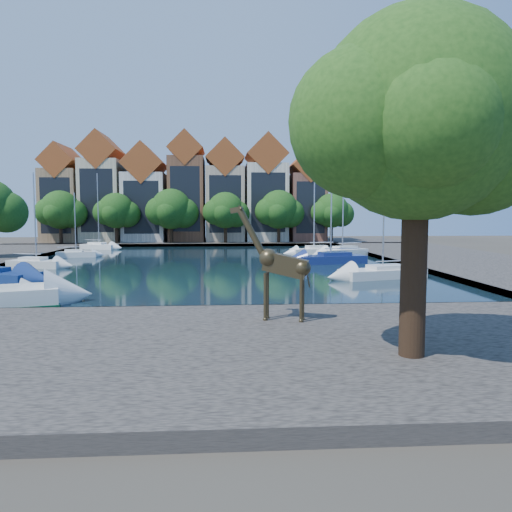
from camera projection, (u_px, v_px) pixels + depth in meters
The scene contains 27 objects.
ground at pixel (190, 315), 24.19m from camera, with size 160.00×160.00×0.00m, color #38332B.
water_basin at pixel (206, 264), 48.04m from camera, with size 38.00×50.00×0.08m, color black.
near_quay at pixel (177, 350), 17.21m from camera, with size 50.00×14.00×0.50m, color #514B46.
far_quay at pixel (213, 242), 79.83m from camera, with size 60.00×16.00×0.50m, color #514B46.
right_quay at pixel (458, 260), 49.68m from camera, with size 14.00×52.00×0.50m, color #514B46.
plane_tree at pixel (422, 123), 15.07m from camera, with size 8.32×6.40×10.62m.
townhouse_west_end at pixel (65, 197), 77.67m from camera, with size 5.44×9.18×14.93m.
townhouse_west_mid at pixel (104, 192), 77.99m from camera, with size 5.94×9.18×16.79m.
townhouse_west_inner at pixel (146, 197), 78.50m from camera, with size 6.43×9.18×15.15m.
townhouse_center at pixel (187, 191), 78.84m from camera, with size 5.44×9.18×16.93m.
townhouse_east_inner at pixel (225, 195), 79.30m from camera, with size 5.94×9.18×15.79m.
townhouse_east_mid at pixel (266, 193), 79.70m from camera, with size 6.43×9.18×16.65m.
townhouse_east_end at pixel (306, 199), 80.22m from camera, with size 5.44×9.18×14.43m.
far_tree_far_west at pixel (61, 211), 72.47m from camera, with size 7.28×5.60×7.68m.
far_tree_west at pixel (117, 212), 73.01m from camera, with size 6.76×5.20×7.36m.
far_tree_mid_west at pixel (172, 210), 73.52m from camera, with size 7.80×6.00×8.00m.
far_tree_mid_east at pixel (226, 211), 74.07m from camera, with size 7.02×5.40×7.52m.
far_tree_east at pixel (280, 211), 74.59m from camera, with size 7.54×5.80×7.84m.
far_tree_far_east at pixel (332, 212), 75.14m from camera, with size 6.76×5.20×7.36m.
giraffe_statue at pixel (279, 264), 20.69m from camera, with size 3.27×1.27×4.75m.
sailboat_left_c at pixel (36, 262), 44.40m from camera, with size 5.27×3.02×8.40m.
sailboat_left_d at pixel (76, 253), 54.75m from camera, with size 4.35×2.31×7.05m.
sailboat_left_e at pixel (99, 245), 66.87m from camera, with size 5.22×3.48×10.08m.
sailboat_right_a at pixel (383, 271), 37.36m from camera, with size 6.82×3.94×8.86m.
sailboat_right_b at pixel (331, 257), 48.19m from camera, with size 7.02×3.63×12.95m.
sailboat_right_c at pixel (342, 250), 55.94m from camera, with size 6.09×4.19×12.12m.
sailboat_right_d at pixel (314, 250), 57.05m from camera, with size 5.55×3.11×9.54m.
Camera 1 is at (1.59, -24.00, 4.99)m, focal length 35.00 mm.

